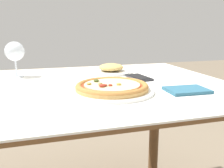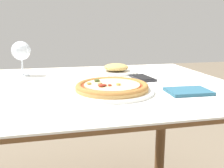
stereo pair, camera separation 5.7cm
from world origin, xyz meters
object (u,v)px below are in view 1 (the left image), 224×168
at_px(dining_table, 76,106).
at_px(cell_phone, 139,77).
at_px(side_plate, 111,69).
at_px(wine_glass_far_left, 15,52).
at_px(pizza_plate, 112,88).

xyz_separation_m(dining_table, cell_phone, (0.30, 0.05, 0.09)).
height_order(cell_phone, side_plate, side_plate).
bearing_deg(cell_phone, dining_table, -170.25).
bearing_deg(wine_glass_far_left, cell_phone, -20.33).
xyz_separation_m(dining_table, pizza_plate, (0.12, -0.14, 0.11)).
xyz_separation_m(pizza_plate, wine_glass_far_left, (-0.35, 0.39, 0.10)).
bearing_deg(dining_table, cell_phone, 9.75).
bearing_deg(side_plate, pizza_plate, -105.75).
bearing_deg(cell_phone, pizza_plate, -133.62).
distance_m(dining_table, pizza_plate, 0.21).
distance_m(dining_table, wine_glass_far_left, 0.40).
distance_m(cell_phone, side_plate, 0.19).
relative_size(pizza_plate, wine_glass_far_left, 1.85).
bearing_deg(wine_glass_far_left, dining_table, -46.46).
bearing_deg(side_plate, wine_glass_far_left, 177.16).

